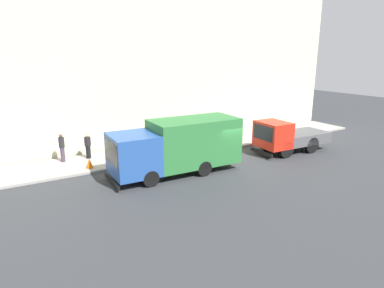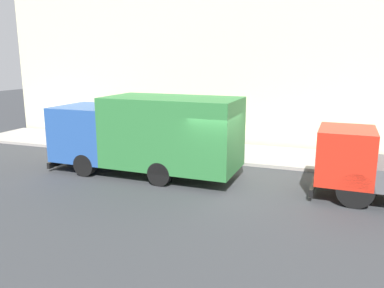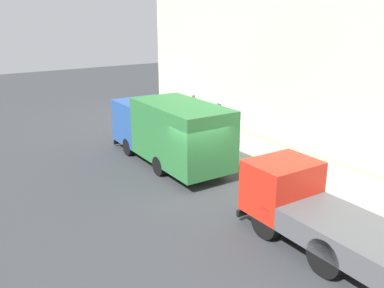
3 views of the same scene
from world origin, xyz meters
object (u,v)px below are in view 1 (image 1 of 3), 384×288
(large_utility_truck, at_px, (178,145))
(traffic_cone_orange, at_px, (89,163))
(pedestrian_standing, at_px, (62,147))
(small_flatbed_truck, at_px, (287,137))
(pedestrian_walking, at_px, (88,145))
(street_sign_post, at_px, (158,136))

(large_utility_truck, relative_size, traffic_cone_orange, 12.78)
(pedestrian_standing, bearing_deg, large_utility_truck, 9.89)
(small_flatbed_truck, distance_m, pedestrian_walking, 13.18)
(large_utility_truck, distance_m, traffic_cone_orange, 5.34)
(large_utility_truck, relative_size, street_sign_post, 3.08)
(small_flatbed_truck, bearing_deg, pedestrian_standing, 71.08)
(large_utility_truck, height_order, street_sign_post, large_utility_truck)
(pedestrian_walking, bearing_deg, pedestrian_standing, -77.17)
(small_flatbed_truck, xyz_separation_m, traffic_cone_orange, (3.19, 12.57, -0.67))
(street_sign_post, bearing_deg, pedestrian_standing, 67.05)
(pedestrian_walking, height_order, street_sign_post, street_sign_post)
(traffic_cone_orange, bearing_deg, street_sign_post, -93.71)
(traffic_cone_orange, relative_size, street_sign_post, 0.24)
(large_utility_truck, xyz_separation_m, traffic_cone_orange, (3.05, 4.22, -1.21))
(pedestrian_standing, height_order, street_sign_post, street_sign_post)
(large_utility_truck, relative_size, small_flatbed_truck, 1.36)
(large_utility_truck, xyz_separation_m, pedestrian_standing, (5.05, 5.32, -0.57))
(large_utility_truck, height_order, pedestrian_standing, large_utility_truck)
(pedestrian_standing, relative_size, traffic_cone_orange, 2.99)
(pedestrian_standing, bearing_deg, street_sign_post, 30.45)
(traffic_cone_orange, bearing_deg, pedestrian_standing, 28.89)
(small_flatbed_truck, xyz_separation_m, street_sign_post, (2.91, 8.29, 0.48))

